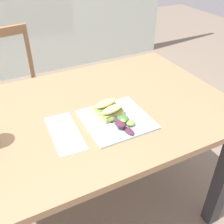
{
  "coord_description": "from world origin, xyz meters",
  "views": [
    {
      "loc": [
        -0.21,
        -0.89,
        1.41
      ],
      "look_at": [
        0.21,
        -0.05,
        0.76
      ],
      "focal_mm": 42.61,
      "sensor_mm": 36.0,
      "label": 1
    }
  ],
  "objects_px": {
    "dining_table": "(86,132)",
    "sandwich_half_front": "(112,112)",
    "fork_on_napkin": "(64,130)",
    "plate_lunch": "(116,120)",
    "sandwich_half_back": "(106,106)",
    "chair_wooden_far": "(18,92)"
  },
  "relations": [
    {
      "from": "dining_table",
      "to": "sandwich_half_front",
      "type": "distance_m",
      "value": 0.21
    },
    {
      "from": "sandwich_half_front",
      "to": "fork_on_napkin",
      "type": "height_order",
      "value": "sandwich_half_front"
    },
    {
      "from": "sandwich_half_front",
      "to": "fork_on_napkin",
      "type": "relative_size",
      "value": 0.59
    },
    {
      "from": "dining_table",
      "to": "plate_lunch",
      "type": "relative_size",
      "value": 5.03
    },
    {
      "from": "sandwich_half_front",
      "to": "plate_lunch",
      "type": "bearing_deg",
      "value": -51.55
    },
    {
      "from": "sandwich_half_back",
      "to": "fork_on_napkin",
      "type": "xyz_separation_m",
      "value": [
        -0.2,
        -0.03,
        -0.03
      ]
    },
    {
      "from": "chair_wooden_far",
      "to": "sandwich_half_back",
      "type": "xyz_separation_m",
      "value": [
        0.26,
        -0.91,
        0.33
      ]
    },
    {
      "from": "plate_lunch",
      "to": "fork_on_napkin",
      "type": "xyz_separation_m",
      "value": [
        -0.22,
        0.04,
        0.0
      ]
    },
    {
      "from": "sandwich_half_front",
      "to": "chair_wooden_far",
      "type": "bearing_deg",
      "value": 105.44
    },
    {
      "from": "chair_wooden_far",
      "to": "sandwich_half_back",
      "type": "relative_size",
      "value": 7.92
    },
    {
      "from": "plate_lunch",
      "to": "fork_on_napkin",
      "type": "height_order",
      "value": "plate_lunch"
    },
    {
      "from": "sandwich_half_front",
      "to": "fork_on_napkin",
      "type": "bearing_deg",
      "value": 174.35
    },
    {
      "from": "dining_table",
      "to": "chair_wooden_far",
      "type": "height_order",
      "value": "chair_wooden_far"
    },
    {
      "from": "dining_table",
      "to": "sandwich_half_front",
      "type": "relative_size",
      "value": 12.24
    },
    {
      "from": "plate_lunch",
      "to": "sandwich_half_back",
      "type": "relative_size",
      "value": 2.44
    },
    {
      "from": "fork_on_napkin",
      "to": "sandwich_half_front",
      "type": "bearing_deg",
      "value": -5.65
    },
    {
      "from": "dining_table",
      "to": "chair_wooden_far",
      "type": "distance_m",
      "value": 0.88
    },
    {
      "from": "plate_lunch",
      "to": "fork_on_napkin",
      "type": "bearing_deg",
      "value": 170.83
    },
    {
      "from": "chair_wooden_far",
      "to": "sandwich_half_front",
      "type": "relative_size",
      "value": 7.92
    },
    {
      "from": "fork_on_napkin",
      "to": "dining_table",
      "type": "bearing_deg",
      "value": 36.8
    },
    {
      "from": "sandwich_half_back",
      "to": "fork_on_napkin",
      "type": "bearing_deg",
      "value": -171.01
    },
    {
      "from": "sandwich_half_front",
      "to": "sandwich_half_back",
      "type": "bearing_deg",
      "value": 94.56
    }
  ]
}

